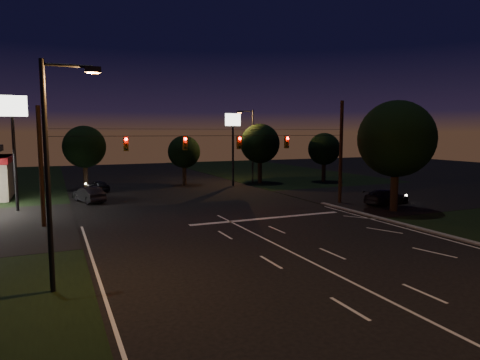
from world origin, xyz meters
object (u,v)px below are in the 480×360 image
utility_pole_right (340,203)px  car_cross (386,197)px  tree_right_near (395,140)px  car_oncoming_b (89,195)px  car_oncoming_a (98,186)px

utility_pole_right → car_cross: size_ratio=1.95×
tree_right_near → car_cross: 5.82m
car_oncoming_b → utility_pole_right: bearing=137.4°
utility_pole_right → tree_right_near: size_ratio=1.03×
utility_pole_right → car_oncoming_a: 24.97m
tree_right_near → car_oncoming_a: bearing=134.3°
utility_pole_right → car_oncoming_b: bearing=155.3°
car_oncoming_b → car_cross: car_oncoming_b is taller
car_oncoming_a → car_oncoming_b: size_ratio=0.85×
tree_right_near → car_oncoming_b: size_ratio=2.08×
utility_pole_right → car_cross: bearing=-36.8°
utility_pole_right → tree_right_near: 7.61m
car_oncoming_a → tree_right_near: bearing=119.1°
car_oncoming_a → car_oncoming_b: car_oncoming_b is taller
car_oncoming_b → tree_right_near: bearing=129.2°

